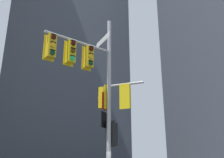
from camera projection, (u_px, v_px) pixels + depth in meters
The scene contains 2 objects.
building_mid_block at pixel (67, 49), 36.83m from camera, with size 14.77×14.77×35.71m, color #4C5460.
signal_pole_assembly at pixel (98, 89), 10.86m from camera, with size 4.45×2.15×8.90m.
Camera 1 is at (-2.70, -10.60, 2.28)m, focal length 38.90 mm.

